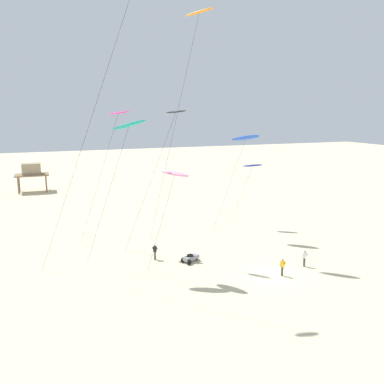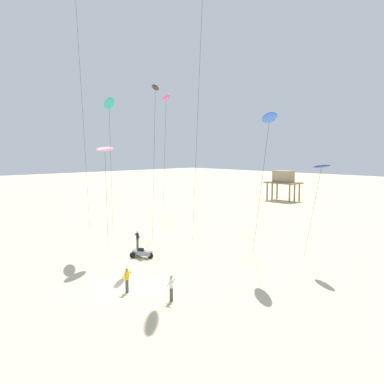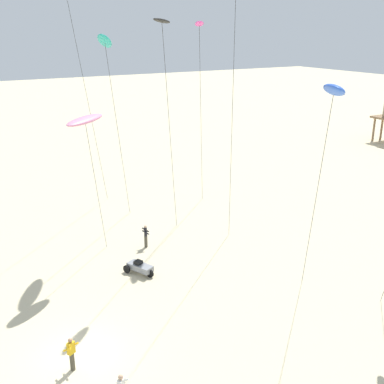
% 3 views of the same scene
% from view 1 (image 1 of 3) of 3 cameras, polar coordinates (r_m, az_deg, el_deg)
% --- Properties ---
extents(ground_plane, '(260.00, 260.00, 0.00)m').
position_cam_1_polar(ground_plane, '(37.43, 11.72, -11.94)').
color(ground_plane, beige).
extents(kite_lime, '(9.33, 6.28, 24.51)m').
position_cam_1_polar(kite_lime, '(33.62, -9.52, 25.97)').
color(kite_lime, '#8CD833').
rests_on(kite_lime, ground).
extents(kite_teal, '(5.81, 3.92, 14.47)m').
position_cam_1_polar(kite_teal, '(35.65, -9.41, 9.72)').
color(kite_teal, teal).
rests_on(kite_teal, ground).
extents(kite_blue, '(4.79, 3.63, 12.59)m').
position_cam_1_polar(kite_blue, '(45.92, 7.97, 7.96)').
color(kite_blue, blue).
rests_on(kite_blue, ground).
extents(kite_magenta, '(5.60, 3.86, 15.11)m').
position_cam_1_polar(kite_magenta, '(42.42, -11.04, 11.20)').
color(kite_magenta, '#D8339E').
rests_on(kite_magenta, ground).
extents(kite_pink, '(3.62, 3.18, 9.81)m').
position_cam_1_polar(kite_pink, '(34.33, -2.59, 2.69)').
color(kite_pink, pink).
rests_on(kite_pink, ground).
extents(kite_navy, '(3.67, 2.62, 8.41)m').
position_cam_1_polar(kite_navy, '(50.42, 8.99, 3.87)').
color(kite_navy, navy).
rests_on(kite_navy, ground).
extents(kite_orange, '(6.36, 4.75, 25.49)m').
position_cam_1_polar(kite_orange, '(43.29, 0.98, 24.89)').
color(kite_orange, orange).
rests_on(kite_orange, ground).
extents(kite_black, '(5.90, 4.41, 15.17)m').
position_cam_1_polar(kite_black, '(38.54, -2.56, 11.42)').
color(kite_black, black).
rests_on(kite_black, ground).
extents(kite_flyer_nearest, '(0.69, 0.70, 1.67)m').
position_cam_1_polar(kite_flyer_nearest, '(37.02, 13.31, -10.78)').
color(kite_flyer_nearest, '#4C4738').
rests_on(kite_flyer_nearest, ground).
extents(kite_flyer_middle, '(0.68, 0.67, 1.67)m').
position_cam_1_polar(kite_flyer_middle, '(39.97, -5.55, -8.80)').
color(kite_flyer_middle, '#4C4738').
rests_on(kite_flyer_middle, ground).
extents(kite_flyer_furthest, '(0.72, 0.73, 1.67)m').
position_cam_1_polar(kite_flyer_furthest, '(39.66, 16.41, -9.41)').
color(kite_flyer_furthest, '#4C4738').
rests_on(kite_flyer_furthest, ground).
extents(stilt_house, '(6.09, 3.91, 5.48)m').
position_cam_1_polar(stilt_house, '(78.96, -22.79, 2.88)').
color(stilt_house, '#846647').
rests_on(stilt_house, ground).
extents(beach_buggy, '(2.11, 1.54, 0.82)m').
position_cam_1_polar(beach_buggy, '(39.38, -0.18, -9.78)').
color(beach_buggy, gray).
rests_on(beach_buggy, ground).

